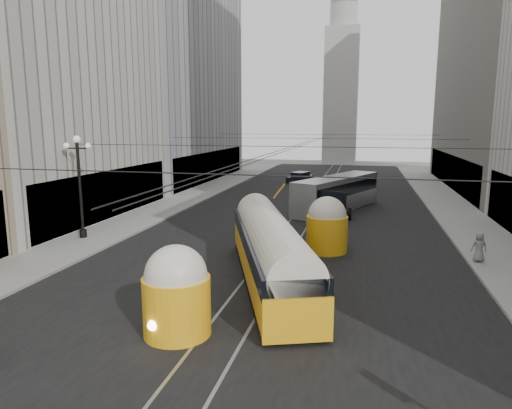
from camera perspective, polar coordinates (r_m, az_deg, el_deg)
The scene contains 14 objects.
road at distance 40.19m, azimuth 6.65°, elevation -0.36°, with size 20.00×85.00×0.02m, color black.
sidewalk_left at distance 46.39m, azimuth -7.71°, elevation 1.12°, with size 4.00×72.00×0.15m, color gray.
sidewalk_right at distance 44.02m, azimuth 22.92°, elevation -0.08°, with size 4.00×72.00×0.15m, color gray.
rail_left at distance 40.28m, azimuth 5.60°, elevation -0.31°, with size 0.12×85.00×0.04m, color gray.
rail_right at distance 40.11m, azimuth 7.72°, elevation -0.40°, with size 0.12×85.00×0.04m, color gray.
building_left_far at distance 60.41m, azimuth -11.20°, elevation 16.63°, with size 12.60×28.60×28.60m.
distant_tower at distance 87.23m, azimuth 10.64°, elevation 15.01°, with size 6.00×6.00×31.36m.
lamppost_left_mid at distance 30.29m, azimuth -21.19°, elevation 2.78°, with size 1.86×0.44×6.37m.
catenary at distance 38.54m, azimuth 6.83°, elevation 8.00°, with size 25.00×72.00×0.23m.
streetcar at distance 20.87m, azimuth 1.79°, elevation -5.65°, with size 6.55×14.11×3.24m.
city_bus at distance 38.95m, azimuth 10.11°, elevation 1.55°, with size 6.70×11.66×2.86m.
sedan_white_far at distance 52.85m, azimuth 12.83°, elevation 2.69°, with size 2.74×4.89×1.46m.
sedan_dark_far at distance 56.88m, azimuth 5.56°, elevation 3.35°, with size 3.07×4.56×1.33m.
pedestrian_sidewalk_right at distance 26.39m, azimuth 26.12°, elevation -4.80°, with size 0.76×0.47×1.56m, color slate.
Camera 1 is at (4.48, -6.77, 7.25)m, focal length 32.00 mm.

